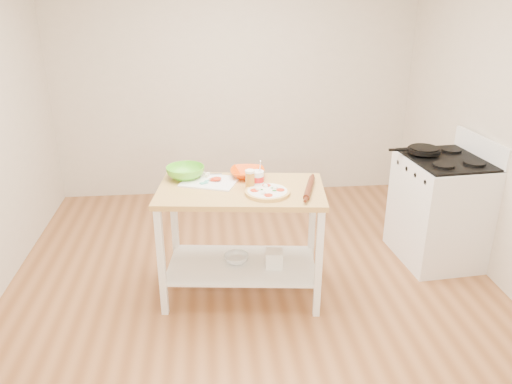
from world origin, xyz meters
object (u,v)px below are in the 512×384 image
object	(u,v)px
spatula	(208,181)
rolling_pin	(309,188)
beer_pint	(250,179)
skillet	(423,150)
orange_bowl	(247,173)
cutting_board	(210,181)
green_bowl	(185,172)
prep_island	(241,219)
gas_stove	(440,209)
shelf_bin	(274,259)
shelf_glass_bowl	(236,259)
pizza	(267,192)
yogurt_tub	(257,179)
knife	(200,175)

from	to	relation	value
spatula	rolling_pin	bearing A→B (deg)	-43.42
spatula	beer_pint	xyz separation A→B (m)	(0.31, -0.13, 0.06)
skillet	orange_bowl	bearing A→B (deg)	-160.83
cutting_board	green_bowl	distance (m)	0.22
green_bowl	cutting_board	bearing A→B (deg)	-30.60
prep_island	rolling_pin	size ratio (longest dim) A/B	3.29
gas_stove	green_bowl	bearing A→B (deg)	178.91
skillet	orange_bowl	world-z (taller)	skillet
orange_bowl	shelf_bin	size ratio (longest dim) A/B	2.01
gas_stove	shelf_bin	distance (m)	1.59
shelf_bin	cutting_board	bearing A→B (deg)	156.32
prep_island	shelf_bin	world-z (taller)	prep_island
shelf_glass_bowl	rolling_pin	bearing A→B (deg)	-13.80
prep_island	cutting_board	world-z (taller)	cutting_board
cutting_board	spatula	distance (m)	0.03
skillet	pizza	xyz separation A→B (m)	(-1.43, -0.65, -0.06)
shelf_bin	gas_stove	bearing A→B (deg)	16.57
orange_bowl	yogurt_tub	bearing A→B (deg)	-73.23
prep_island	skillet	size ratio (longest dim) A/B	2.96
pizza	spatula	distance (m)	0.49
skillet	knife	xyz separation A→B (m)	(-1.91, -0.25, -0.06)
cutting_board	orange_bowl	size ratio (longest dim) A/B	1.81
spatula	shelf_bin	xyz separation A→B (m)	(0.49, -0.18, -0.59)
cutting_board	knife	xyz separation A→B (m)	(-0.08, 0.12, 0.01)
beer_pint	yogurt_tub	world-z (taller)	yogurt_tub
prep_island	shelf_glass_bowl	distance (m)	0.36
cutting_board	green_bowl	bearing A→B (deg)	169.50
green_bowl	rolling_pin	world-z (taller)	green_bowl
shelf_glass_bowl	shelf_bin	distance (m)	0.30
pizza	green_bowl	world-z (taller)	green_bowl
orange_bowl	yogurt_tub	distance (m)	0.20
shelf_glass_bowl	skillet	bearing A→B (deg)	16.62
shelf_bin	prep_island	bearing A→B (deg)	167.01
shelf_glass_bowl	prep_island	bearing A→B (deg)	-40.86
gas_stove	yogurt_tub	world-z (taller)	gas_stove
pizza	spatula	xyz separation A→B (m)	(-0.42, 0.25, 0.00)
cutting_board	shelf_glass_bowl	bearing A→B (deg)	-11.73
cutting_board	shelf_bin	bearing A→B (deg)	-3.57
prep_island	shelf_glass_bowl	bearing A→B (deg)	139.14
knife	gas_stove	bearing A→B (deg)	4.73
prep_island	cutting_board	bearing A→B (deg)	146.39
shelf_glass_bowl	pizza	bearing A→B (deg)	-35.68
shelf_glass_bowl	shelf_bin	xyz separation A→B (m)	(0.29, -0.09, 0.04)
skillet	beer_pint	world-z (taller)	beer_pint
gas_stove	pizza	bearing A→B (deg)	-166.57
pizza	yogurt_tub	distance (m)	0.17
prep_island	shelf_bin	size ratio (longest dim) A/B	9.82
prep_island	cutting_board	xyz separation A→B (m)	(-0.23, 0.15, 0.26)
gas_stove	rolling_pin	size ratio (longest dim) A/B	2.83
orange_bowl	skillet	bearing A→B (deg)	10.94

